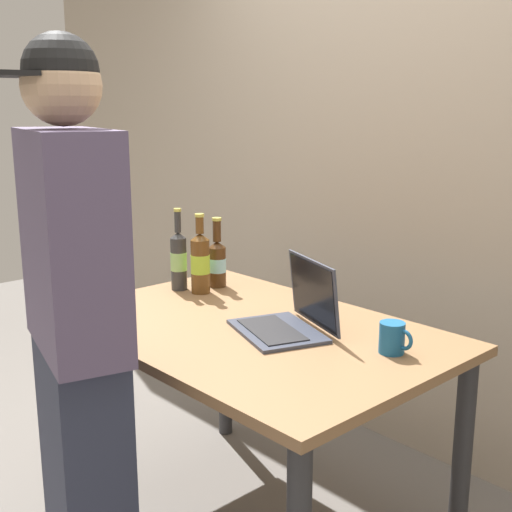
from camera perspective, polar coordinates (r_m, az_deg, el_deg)
The scene contains 8 objects.
desk at distance 2.27m, azimuth -0.50°, elevation -8.65°, with size 1.33×0.89×0.77m.
laptop at distance 2.17m, azimuth 3.09°, elevation -5.22°, with size 0.39×0.36×0.24m.
beer_bottle_brown at distance 2.69m, azimuth -3.41°, elevation -0.47°, with size 0.07×0.07×0.29m.
beer_bottle_amber at distance 2.60m, azimuth -4.91°, elevation -0.50°, with size 0.08×0.08×0.32m.
beer_bottle_green at distance 2.66m, azimuth -6.79°, elevation -0.27°, with size 0.07×0.07×0.33m.
person_figure at distance 1.84m, azimuth -15.31°, elevation -7.98°, with size 0.48×0.33×1.68m.
coffee_mug at distance 2.02m, azimuth 11.90°, elevation -7.03°, with size 0.11×0.08×0.10m.
back_wall at distance 2.85m, azimuth 14.12°, elevation 8.50°, with size 6.00×0.10×2.60m, color tan.
Camera 1 is at (1.57, -1.41, 1.50)m, focal length 45.64 mm.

